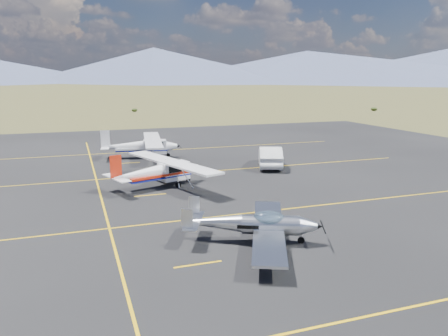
{
  "coord_description": "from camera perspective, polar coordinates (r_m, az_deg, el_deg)",
  "views": [
    {
      "loc": [
        -7.4,
        -19.29,
        7.45
      ],
      "look_at": [
        1.68,
        6.71,
        1.6
      ],
      "focal_mm": 35.0,
      "sensor_mm": 36.0,
      "label": 1
    }
  ],
  "objects": [
    {
      "name": "aircraft_cessna",
      "position": [
        29.84,
        -8.5,
        -0.36
      ],
      "size": [
        7.01,
        9.92,
        2.55
      ],
      "rotation": [
        0.0,
        0.0,
        0.34
      ],
      "color": "white",
      "rests_on": "apron"
    },
    {
      "name": "ground",
      "position": [
        21.96,
        1.65,
        -7.85
      ],
      "size": [
        1600.0,
        1600.0,
        0.0
      ],
      "primitive_type": "plane",
      "color": "#383D1C",
      "rests_on": "ground"
    },
    {
      "name": "apron",
      "position": [
        28.31,
        -3.42,
        -3.29
      ],
      "size": [
        72.0,
        72.0,
        0.02
      ],
      "primitive_type": "cube",
      "color": "black",
      "rests_on": "ground"
    },
    {
      "name": "aircraft_low_wing",
      "position": [
        19.92,
        4.06,
        -7.34
      ],
      "size": [
        6.27,
        8.09,
        1.81
      ],
      "rotation": [
        0.0,
        0.0,
        -0.42
      ],
      "color": "silver",
      "rests_on": "apron"
    },
    {
      "name": "aircraft_plain",
      "position": [
        40.81,
        -10.75,
        2.92
      ],
      "size": [
        6.29,
        10.39,
        2.62
      ],
      "rotation": [
        0.0,
        0.0,
        -0.14
      ],
      "color": "white",
      "rests_on": "apron"
    },
    {
      "name": "sedan",
      "position": [
        36.39,
        6.04,
        1.5
      ],
      "size": [
        3.64,
        5.5,
        1.71
      ],
      "primitive_type": "imported",
      "rotation": [
        0.0,
        0.0,
        2.75
      ],
      "color": "white",
      "rests_on": "apron"
    }
  ]
}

